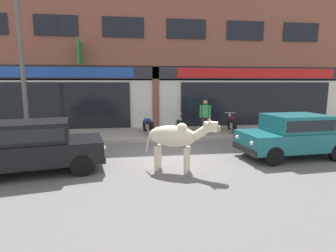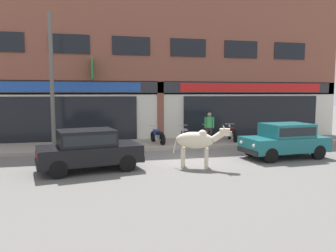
# 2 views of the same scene
# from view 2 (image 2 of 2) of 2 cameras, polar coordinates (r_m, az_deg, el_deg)

# --- Properties ---
(ground_plane) EXTENTS (90.00, 90.00, 0.00)m
(ground_plane) POSITION_cam_2_polar(r_m,az_deg,el_deg) (13.71, 3.36, -5.75)
(ground_plane) COLOR #605E5B
(sidewalk) EXTENTS (19.00, 3.20, 0.14)m
(sidewalk) POSITION_cam_2_polar(r_m,az_deg,el_deg) (17.32, -0.22, -3.08)
(sidewalk) COLOR gray
(sidewalk) RESTS_ON ground
(shop_building) EXTENTS (23.00, 1.40, 8.84)m
(shop_building) POSITION_cam_2_polar(r_m,az_deg,el_deg) (18.99, -1.51, 10.20)
(shop_building) COLOR brown
(shop_building) RESTS_ON ground
(cow) EXTENTS (1.99, 1.18, 1.61)m
(cow) POSITION_cam_2_polar(r_m,az_deg,el_deg) (12.03, 5.16, -2.53)
(cow) COLOR beige
(cow) RESTS_ON ground
(car_0) EXTENTS (3.70, 1.86, 1.46)m
(car_0) POSITION_cam_2_polar(r_m,az_deg,el_deg) (14.67, 19.71, -2.10)
(car_0) COLOR black
(car_0) RESTS_ON ground
(car_1) EXTENTS (3.81, 2.26, 1.46)m
(car_1) POSITION_cam_2_polar(r_m,az_deg,el_deg) (11.88, -13.66, -3.72)
(car_1) COLOR black
(car_1) RESTS_ON ground
(motorcycle_0) EXTENTS (0.60, 1.80, 0.88)m
(motorcycle_0) POSITION_cam_2_polar(r_m,az_deg,el_deg) (16.91, -1.82, -1.73)
(motorcycle_0) COLOR black
(motorcycle_0) RESTS_ON sidewalk
(motorcycle_1) EXTENTS (0.52, 1.81, 0.88)m
(motorcycle_1) POSITION_cam_2_polar(r_m,az_deg,el_deg) (17.20, 3.02, -1.61)
(motorcycle_1) COLOR black
(motorcycle_1) RESTS_ON sidewalk
(motorcycle_2) EXTENTS (0.61, 1.80, 0.88)m
(motorcycle_2) POSITION_cam_2_polar(r_m,az_deg,el_deg) (17.76, 7.11, -1.41)
(motorcycle_2) COLOR black
(motorcycle_2) RESTS_ON sidewalk
(motorcycle_3) EXTENTS (0.61, 1.80, 0.88)m
(motorcycle_3) POSITION_cam_2_polar(r_m,az_deg,el_deg) (18.18, 11.12, -1.31)
(motorcycle_3) COLOR black
(motorcycle_3) RESTS_ON sidewalk
(pedestrian) EXTENTS (0.48, 0.32, 1.60)m
(pedestrian) POSITION_cam_2_polar(r_m,az_deg,el_deg) (16.95, 7.21, 0.28)
(pedestrian) COLOR #2D2D33
(pedestrian) RESTS_ON sidewalk
(utility_pole) EXTENTS (0.18, 0.18, 6.09)m
(utility_pole) POSITION_cam_2_polar(r_m,az_deg,el_deg) (15.48, -19.56, 7.11)
(utility_pole) COLOR #595651
(utility_pole) RESTS_ON sidewalk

